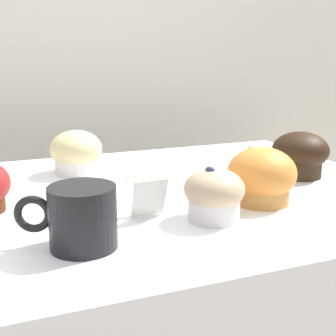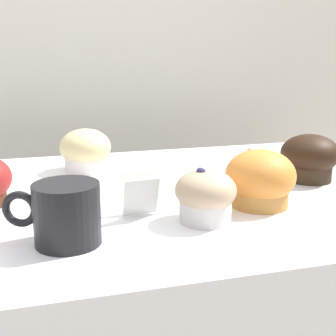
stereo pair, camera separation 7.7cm
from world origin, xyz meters
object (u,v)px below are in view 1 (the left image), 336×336
object	(u,v)px
muffin_back_left	(214,195)
coffee_cup	(81,216)
muffin_front_center	(262,177)
muffin_front_left	(76,153)
muffin_back_right	(300,154)

from	to	relation	value
muffin_back_left	coffee_cup	size ratio (longest dim) A/B	0.71
muffin_front_center	muffin_back_left	bearing A→B (deg)	-158.37
muffin_front_left	coffee_cup	world-z (taller)	muffin_front_left
muffin_back_left	muffin_back_right	bearing A→B (deg)	29.84
muffin_back_left	muffin_front_left	size ratio (longest dim) A/B	0.86
muffin_front_center	muffin_back_right	xyz separation A→B (m)	(0.15, 0.11, 0.00)
muffin_back_right	muffin_front_left	xyz separation A→B (m)	(-0.39, 0.18, -0.00)
muffin_back_right	muffin_front_center	bearing A→B (deg)	-145.22
muffin_front_left	muffin_front_center	bearing A→B (deg)	-50.46
muffin_front_center	muffin_back_left	world-z (taller)	muffin_front_center
coffee_cup	muffin_front_left	bearing A→B (deg)	79.94
muffin_back_left	coffee_cup	bearing A→B (deg)	-172.65
muffin_front_center	coffee_cup	world-z (taller)	muffin_front_center
muffin_back_right	muffin_front_left	bearing A→B (deg)	155.28
muffin_back_left	coffee_cup	xyz separation A→B (m)	(-0.19, -0.02, 0.00)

